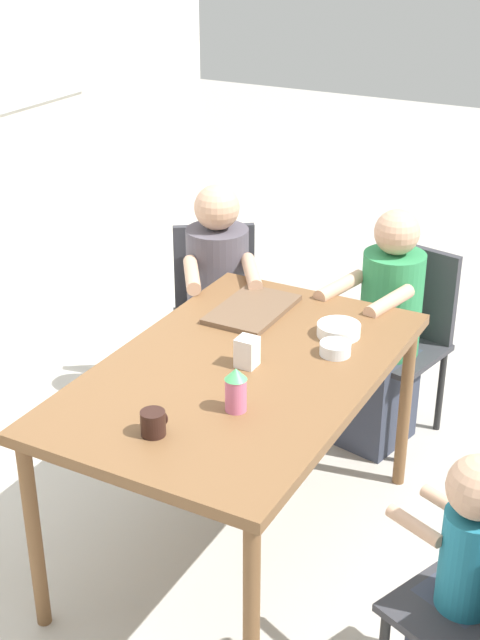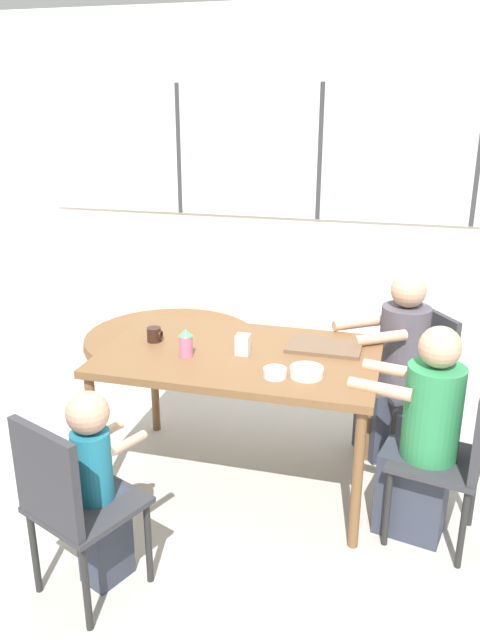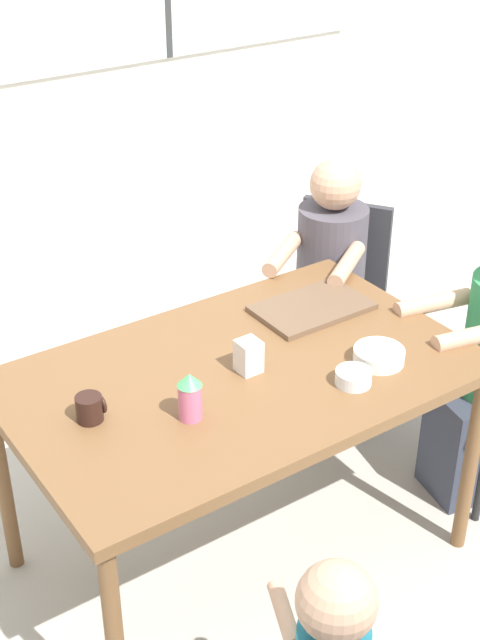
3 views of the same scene
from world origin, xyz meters
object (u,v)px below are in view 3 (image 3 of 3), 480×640
coffee_mug (90,408)px  bowl_white_shallow (353,377)px  person_woman_green_shirt (327,302)px  bowl_cereal (379,356)px  milk_carton_small (249,356)px  sippy_cup (190,396)px  chair_for_woman_green_shirt (338,285)px

coffee_mug → bowl_white_shallow: coffee_mug is taller
bowl_white_shallow → person_woman_green_shirt: bearing=54.8°
coffee_mug → bowl_cereal: coffee_mug is taller
person_woman_green_shirt → coffee_mug: person_woman_green_shirt is taller
milk_carton_small → bowl_white_shallow: 0.32m
coffee_mug → bowl_white_shallow: bearing=-21.0°
coffee_mug → bowl_cereal: size_ratio=0.52×
coffee_mug → sippy_cup: bearing=-32.5°
bowl_cereal → milk_carton_small: bearing=152.7°
person_woman_green_shirt → bowl_white_shallow: size_ratio=10.05×
bowl_white_shallow → bowl_cereal: size_ratio=0.69×
coffee_mug → sippy_cup: 0.28m
coffee_mug → bowl_cereal: (0.88, -0.23, -0.02)m
sippy_cup → bowl_white_shallow: sippy_cup is taller
person_woman_green_shirt → bowl_cereal: person_woman_green_shirt is taller
milk_carton_small → bowl_white_shallow: milk_carton_small is taller
chair_for_woman_green_shirt → bowl_white_shallow: chair_for_woman_green_shirt is taller
person_woman_green_shirt → chair_for_woman_green_shirt: bearing=-90.0°
person_woman_green_shirt → milk_carton_small: bearing=91.5°
chair_for_woman_green_shirt → milk_carton_small: milk_carton_small is taller
chair_for_woman_green_shirt → sippy_cup: bearing=88.3°
sippy_cup → milk_carton_small: bearing=21.1°
milk_carton_small → bowl_white_shallow: (0.22, -0.24, -0.03)m
sippy_cup → coffee_mug: bearing=147.5°
chair_for_woman_green_shirt → bowl_white_shallow: (-0.69, -0.89, 0.29)m
person_woman_green_shirt → sippy_cup: (-1.06, -0.67, 0.34)m
person_woman_green_shirt → bowl_white_shallow: 1.01m
coffee_mug → person_woman_green_shirt: bearing=21.7°
person_woman_green_shirt → coffee_mug: (-1.29, -0.51, 0.30)m
person_woman_green_shirt → milk_carton_small: (-0.78, -0.56, 0.31)m
sippy_cup → bowl_cereal: (0.64, -0.08, -0.05)m
milk_carton_small → bowl_cereal: (0.37, -0.19, -0.03)m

